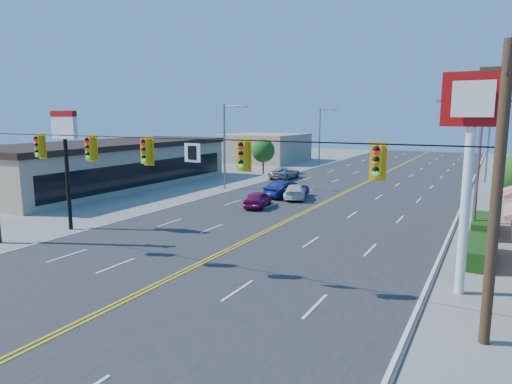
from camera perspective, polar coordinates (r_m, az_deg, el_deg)
The scene contains 19 objects.
ground at distance 20.24m, azimuth -10.40°, elevation -10.59°, with size 160.00×160.00×0.00m, color gray.
road at distance 37.45m, azimuth 8.89°, elevation -1.21°, with size 20.00×120.00×0.06m, color #2D2D30.
signal_span at distance 19.21m, azimuth -11.11°, elevation 3.31°, with size 24.32×0.34×9.00m.
kfc_pylon at distance 18.87m, azimuth 25.24°, elevation 6.01°, with size 2.20×0.36×8.50m.
strip_mall at distance 47.44m, azimuth -17.94°, elevation 3.39°, with size 10.40×26.40×4.40m.
pizza_hut_sign at distance 29.72m, azimuth -22.73°, elevation 5.44°, with size 1.90×0.30×6.85m.
streetlight_se at distance 28.95m, azimuth 25.66°, elevation 3.83°, with size 2.55×0.25×8.00m.
streetlight_ne at distance 52.89m, azimuth 26.84°, elevation 5.87°, with size 2.55×0.25×8.00m.
streetlight_sw at distance 43.34m, azimuth -3.74°, elevation 6.30°, with size 2.55×0.25×8.00m.
streetlight_nw at distance 66.85m, azimuth 8.13°, elevation 7.32°, with size 2.55×0.25×8.00m.
utility_pole_near at distance 32.94m, azimuth 28.38°, elevation 3.65°, with size 0.28×0.28×8.40m, color #47301E.
utility_pole_mid at distance 50.90m, azimuth 28.34°, elevation 5.30°, with size 0.28×0.28×8.40m, color #47301E.
utility_pole_far at distance 68.88m, azimuth 28.33°, elevation 6.09°, with size 0.28×0.28×8.40m, color #47301E.
tree_west at distance 54.98m, azimuth 0.90°, elevation 5.18°, with size 2.80×2.80×4.20m.
bld_west_far at distance 70.64m, azimuth 1.01°, elevation 5.56°, with size 11.00×12.00×4.20m, color tan.
car_magenta at distance 34.55m, azimuth 0.21°, elevation -1.00°, with size 1.46×3.63×1.24m, color #820E4C.
car_blue at distance 38.90m, azimuth 3.86°, elevation 0.29°, with size 1.49×4.28×1.41m, color #0D154D.
car_white at distance 38.22m, azimuth 4.89°, elevation -0.03°, with size 1.72×4.23×1.23m, color silver.
car_silver at distance 50.48m, azimuth 3.60°, elevation 2.33°, with size 2.13×4.62×1.28m, color #9C9DA1.
Camera 1 is at (11.93, -14.83, 6.88)m, focal length 32.00 mm.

